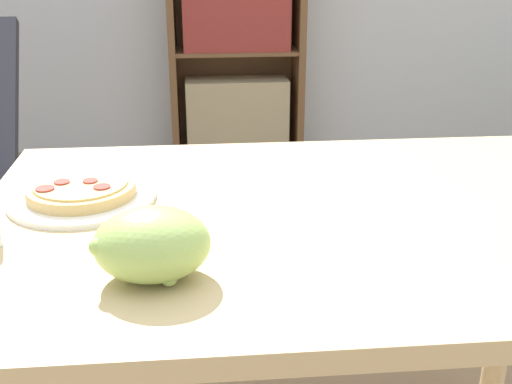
% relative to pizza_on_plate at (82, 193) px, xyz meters
% --- Properties ---
extents(dining_table, '(1.19, 0.78, 0.74)m').
position_rel_pizza_on_plate_xyz_m(dining_table, '(0.42, -0.08, -0.12)').
color(dining_table, '#D1B27F').
rests_on(dining_table, ground_plane).
extents(pizza_on_plate, '(0.26, 0.26, 0.04)m').
position_rel_pizza_on_plate_xyz_m(pizza_on_plate, '(0.00, 0.00, 0.00)').
color(pizza_on_plate, white).
rests_on(pizza_on_plate, dining_table).
extents(grape_bunch, '(0.16, 0.12, 0.10)m').
position_rel_pizza_on_plate_xyz_m(grape_bunch, '(0.14, -0.29, 0.04)').
color(grape_bunch, '#A8CC66').
rests_on(grape_bunch, dining_table).
extents(bookshelf, '(0.72, 0.30, 1.75)m').
position_rel_pizza_on_plate_xyz_m(bookshelf, '(0.42, 2.42, 0.07)').
color(bookshelf, brown).
rests_on(bookshelf, ground_plane).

